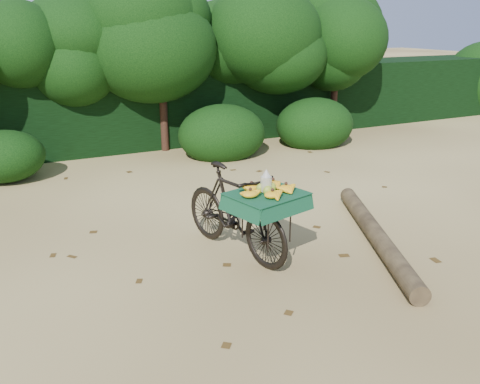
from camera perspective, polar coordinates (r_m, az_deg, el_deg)
name	(u,v)px	position (r m, az deg, el deg)	size (l,w,h in m)	color
ground	(249,235)	(7.34, 1.02, -4.85)	(80.00, 80.00, 0.00)	#D2BC70
vendor_bicycle	(236,210)	(6.56, -0.50, -2.07)	(1.16, 2.05, 1.19)	black
fallen_log	(376,234)	(7.30, 15.00, -4.61)	(0.24, 0.24, 3.37)	brown
hedge_backdrop	(132,108)	(12.83, -12.00, 9.19)	(26.00, 1.80, 1.80)	black
tree_row	(109,65)	(11.78, -14.50, 13.59)	(14.50, 2.00, 4.00)	black
bush_clumps	(180,141)	(11.17, -6.75, 5.73)	(8.80, 1.70, 0.90)	black
leaf_litter	(230,220)	(7.88, -1.13, -3.12)	(7.00, 7.30, 0.01)	#483213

